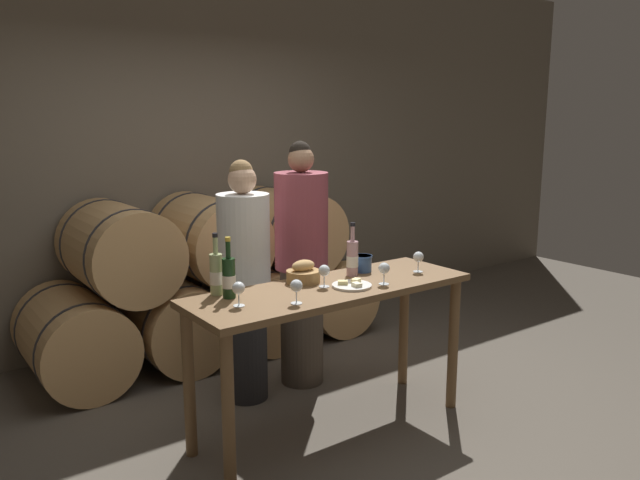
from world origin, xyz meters
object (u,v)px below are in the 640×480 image
wine_glass_far_left (239,289)px  wine_glass_center (324,271)px  tasting_table (332,309)px  wine_bottle_white (216,274)px  bread_basket (303,274)px  cheese_plate (352,285)px  person_left (245,282)px  wine_bottle_red (229,277)px  wine_bottle_rose (352,258)px  person_right (302,264)px  wine_glass_right (384,269)px  wine_glass_left (296,287)px  blue_crock (363,263)px  wine_glass_far_right (418,258)px

wine_glass_far_left → wine_glass_center: bearing=3.3°
tasting_table → wine_bottle_white: (-0.61, 0.24, 0.25)m
tasting_table → bread_basket: 0.26m
tasting_table → cheese_plate: (0.08, -0.08, 0.15)m
person_left → wine_glass_center: bearing=-77.3°
wine_glass_far_left → person_left: bearing=58.6°
wine_bottle_white → wine_glass_center: bearing=-21.9°
wine_bottle_red → wine_bottle_rose: 0.83m
person_right → wine_glass_right: (0.02, -0.81, 0.13)m
wine_bottle_white → cheese_plate: size_ratio=1.50×
cheese_plate → wine_glass_left: (-0.44, -0.08, 0.08)m
wine_glass_right → blue_crock: bearing=72.6°
blue_crock → tasting_table: bearing=-156.7°
blue_crock → wine_glass_far_left: bearing=-169.7°
tasting_table → wine_bottle_rose: 0.37m
wine_bottle_white → blue_crock: (0.97, -0.08, -0.06)m
wine_glass_far_left → wine_glass_center: 0.57m
person_left → bread_basket: (0.11, -0.50, 0.14)m
person_left → wine_bottle_rose: person_left is taller
person_left → tasting_table: bearing=-73.7°
wine_glass_center → wine_glass_right: (0.31, -0.16, 0.00)m
blue_crock → wine_glass_far_right: 0.35m
wine_glass_left → wine_glass_far_right: size_ratio=1.00×
blue_crock → wine_glass_far_left: size_ratio=0.94×
person_left → wine_glass_far_left: bearing=-121.4°
person_right → wine_glass_right: bearing=-88.9°
tasting_table → wine_bottle_white: wine_bottle_white is taller
person_right → wine_glass_center: size_ratio=13.00×
person_right → wine_bottle_rose: person_right is taller
wine_bottle_red → bread_basket: (0.50, 0.02, -0.06)m
blue_crock → wine_glass_far_right: wine_glass_far_right is taller
person_left → wine_bottle_white: (-0.41, -0.43, 0.21)m
wine_glass_far_right → blue_crock: bearing=141.9°
person_right → bread_basket: size_ratio=8.49×
person_right → wine_glass_center: bearing=-114.2°
wine_glass_left → tasting_table: bearing=24.5°
bread_basket → wine_glass_left: size_ratio=1.53×
wine_bottle_white → person_left: bearing=46.2°
person_right → blue_crock: (0.11, -0.51, 0.09)m
wine_bottle_rose → cheese_plate: (-0.16, -0.20, -0.10)m
bread_basket → wine_glass_far_left: (-0.53, -0.19, 0.04)m
bread_basket → wine_glass_far_right: (0.71, -0.22, 0.04)m
cheese_plate → wine_glass_far_right: 0.55m
bread_basket → wine_glass_right: bread_basket is taller
tasting_table → person_right: 0.72m
wine_glass_right → wine_bottle_white: bearing=156.1°
wine_bottle_red → wine_glass_far_left: wine_bottle_red is taller
wine_bottle_rose → bread_basket: bearing=171.8°
person_left → cheese_plate: 0.80m
wine_bottle_red → wine_glass_far_right: 1.23m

